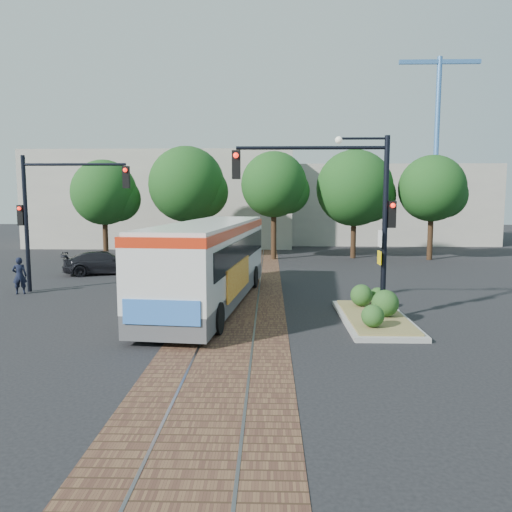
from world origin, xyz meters
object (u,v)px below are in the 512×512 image
object	(u,v)px
city_bus	(211,259)
signal_pole_left	(51,205)
signal_pole_main	(349,198)
traffic_island	(375,311)
parked_car	(104,263)
officer	(20,276)

from	to	relation	value
city_bus	signal_pole_left	size ratio (longest dim) A/B	2.04
signal_pole_main	signal_pole_left	world-z (taller)	signal_pole_main
traffic_island	parked_car	distance (m)	16.19
signal_pole_left	officer	distance (m)	3.36
traffic_island	officer	xyz separation A→B (m)	(-14.44, 4.30, 0.48)
traffic_island	parked_car	xyz separation A→B (m)	(-12.67, 10.07, 0.30)
parked_car	traffic_island	bearing A→B (deg)	-147.45
city_bus	officer	bearing A→B (deg)	174.57
city_bus	traffic_island	distance (m)	6.60
city_bus	officer	xyz separation A→B (m)	(-8.54, 1.74, -0.99)
traffic_island	signal_pole_main	xyz separation A→B (m)	(-0.96, 0.09, 3.83)
signal_pole_main	city_bus	bearing A→B (deg)	153.54
city_bus	signal_pole_main	size ratio (longest dim) A/B	2.04
city_bus	traffic_island	world-z (taller)	city_bus
traffic_island	parked_car	world-z (taller)	parked_car
traffic_island	officer	distance (m)	15.07
signal_pole_left	parked_car	world-z (taller)	signal_pole_left
traffic_island	signal_pole_left	distance (m)	14.50
city_bus	signal_pole_main	world-z (taller)	signal_pole_main
traffic_island	parked_car	size ratio (longest dim) A/B	1.20
city_bus	signal_pole_main	distance (m)	6.01
traffic_island	signal_pole_main	distance (m)	3.95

